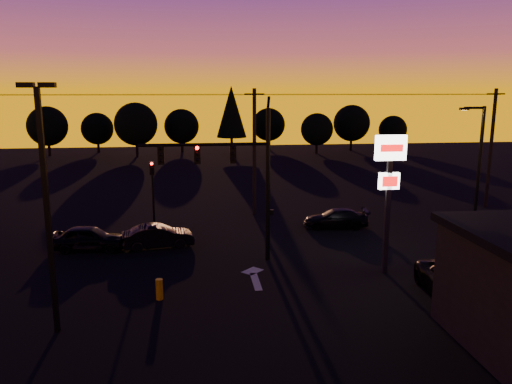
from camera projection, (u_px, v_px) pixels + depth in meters
The scene contains 24 objects.
ground at pixel (248, 290), 22.53m from camera, with size 120.00×120.00×0.00m, color black.
lane_arrow at pixel (254, 276), 24.21m from camera, with size 1.20×3.10×0.01m.
traffic_signal_mast at pixel (237, 169), 25.40m from camera, with size 6.79×0.52×8.58m.
secondary_signal at pixel (153, 184), 32.52m from camera, with size 0.30×0.31×4.35m.
parking_lot_light at pixel (46, 194), 17.65m from camera, with size 1.25×0.30×9.14m.
pylon_sign at pixel (389, 175), 23.84m from camera, with size 1.50×0.28×6.80m.
streetlight at pixel (477, 169), 28.66m from camera, with size 1.55×0.35×8.00m.
utility_pole_1 at pixel (254, 151), 35.46m from camera, with size 1.40×0.26×9.00m.
utility_pole_2 at pixel (491, 148), 37.62m from camera, with size 1.40×0.26×9.00m.
power_wires at pixel (254, 95), 34.66m from camera, with size 36.00×1.22×0.07m.
bollard at pixel (159, 289), 21.48m from camera, with size 0.31×0.31×0.92m, color #BD8A05.
tree_0 at pixel (47, 126), 67.67m from camera, with size 5.36×5.36×6.74m.
tree_1 at pixel (97, 129), 71.44m from camera, with size 4.54×4.54×5.71m.
tree_2 at pixel (136, 124), 67.11m from camera, with size 5.77×5.78×7.26m.
tree_3 at pixel (182, 126), 71.85m from camera, with size 4.95×4.95×6.22m.
tree_4 at pixel (231, 112), 69.33m from camera, with size 4.18×4.18×9.50m.
tree_5 at pixel (269, 125), 75.36m from camera, with size 4.95×4.95×6.22m.
tree_6 at pixel (317, 129), 70.31m from camera, with size 4.54×4.54×5.71m.
tree_7 at pixel (352, 123), 73.82m from camera, with size 5.36×5.36×6.74m.
tree_8 at pixel (393, 130), 73.76m from camera, with size 4.12×4.12×5.19m.
car_left at pixel (89, 238), 28.05m from camera, with size 1.66×4.14×1.41m, color black.
car_mid at pixel (158, 236), 28.55m from camera, with size 1.41×4.03×1.33m, color black.
car_right at pixel (336, 218), 32.72m from camera, with size 1.72×4.22×1.23m, color black.
suv_parked at pixel (458, 284), 21.36m from camera, with size 2.39×5.17×1.44m, color black.
Camera 1 is at (-2.23, -21.06, 8.88)m, focal length 35.00 mm.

